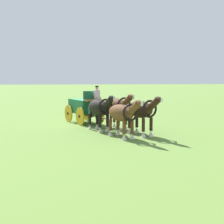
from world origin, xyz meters
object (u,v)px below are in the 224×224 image
Objects in this scene: show_wagon at (85,107)px; draft_horse_rear_near at (117,107)px; draft_horse_lead_near at (141,111)px; draft_horse_lead_off at (122,114)px; draft_horse_rear_off at (100,108)px.

show_wagon is 3.48m from draft_horse_rear_near.
draft_horse_lead_near reaches higher than draft_horse_lead_off.
draft_horse_rear_near is at bearing 114.95° from draft_horse_rear_off.
draft_horse_lead_near is 0.97× the size of draft_horse_lead_off.
show_wagon is at bearing -165.99° from draft_horse_rear_off.
draft_horse_rear_near is at bearing -155.13° from draft_horse_lead_near.
show_wagon reaches higher than draft_horse_lead_near.
draft_horse_rear_near reaches higher than draft_horse_lead_off.
draft_horse_lead_near is 1.31m from draft_horse_lead_off.
draft_horse_lead_near is (5.19, 3.11, 0.26)m from show_wagon.
show_wagon is 1.81× the size of draft_horse_rear_near.
draft_horse_lead_near is (2.36, 1.09, -0.00)m from draft_horse_rear_near.
draft_horse_rear_near is (2.83, 2.02, 0.26)m from show_wagon.
show_wagon is 6.06m from draft_horse_lead_near.
show_wagon is at bearing -144.44° from draft_horse_rear_near.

